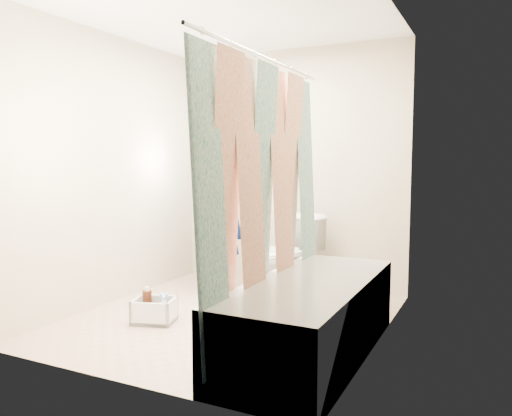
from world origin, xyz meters
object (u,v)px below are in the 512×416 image
at_px(bathtub, 310,315).
at_px(plumber, 217,195).
at_px(toilet, 285,257).
at_px(cleaning_caddy, 155,312).

relative_size(bathtub, plumber, 0.92).
distance_m(toilet, plumber, 0.90).
bearing_deg(toilet, bathtub, -45.35).
distance_m(plumber, cleaning_caddy, 1.38).
bearing_deg(toilet, plumber, -160.85).
xyz_separation_m(plumber, cleaning_caddy, (0.06, -1.08, -0.86)).
xyz_separation_m(toilet, cleaning_caddy, (-0.64, -1.13, -0.30)).
relative_size(plumber, cleaning_caddy, 5.04).
bearing_deg(plumber, cleaning_caddy, -9.31).
height_order(toilet, cleaning_caddy, toilet).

